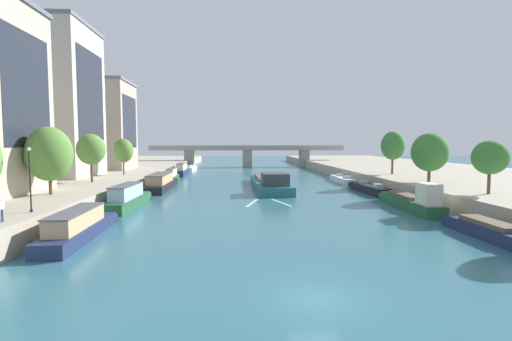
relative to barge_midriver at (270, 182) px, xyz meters
The scene contains 26 objects.
ground_plane 43.46m from the barge_midriver, 92.42° to the right, with size 400.00×400.00×0.00m, color #2D6070.
quay_left 39.53m from the barge_midriver, 162.95° to the left, with size 36.00×170.00×2.15m, color #A89E89.
quay_right 36.04m from the barge_midriver, 18.75° to the left, with size 36.00×170.00×2.15m, color #A89E89.
barge_midriver is the anchor object (origin of this frame).
wake_behind_barge 15.30m from the barge_midriver, 96.79° to the right, with size 5.60×5.90×0.03m.
moored_boat_left_end 36.09m from the barge_midriver, 119.34° to the right, with size 2.59×12.29×2.32m.
moored_boat_left_second 25.03m from the barge_midriver, 135.78° to the right, with size 2.52×11.98×2.70m.
moored_boat_left_midway 17.51m from the barge_midriver, behind, with size 3.17×15.43×2.58m.
moored_boat_left_far 22.71m from the barge_midriver, 143.20° to the left, with size 1.85×10.02×2.44m.
moored_boat_left_gap_after 30.91m from the barge_midriver, 125.30° to the left, with size 1.99×10.76×2.83m.
moored_boat_left_downstream 43.20m from the barge_midriver, 113.93° to the left, with size 2.36×10.46×2.22m.
moored_boat_right_midway 37.19m from the barge_midriver, 67.97° to the right, with size 2.21×11.24×2.98m.
moored_boat_right_far 25.06m from the barge_midriver, 56.78° to the right, with size 2.63×13.13×3.36m.
moored_boat_right_downstream 15.57m from the barge_midriver, 23.89° to the right, with size 2.50×11.95×2.26m.
moored_boat_right_upstream 16.34m from the barge_midriver, 28.23° to the left, with size 2.48×11.44×2.15m.
tree_left_end_of_row 33.10m from the barge_midriver, 138.45° to the right, with size 4.46×4.46×6.86m.
tree_left_by_lamp 27.24m from the barge_midriver, 158.76° to the right, with size 3.70×3.70×6.44m.
tree_left_past_mid 24.79m from the barge_midriver, behind, with size 3.21×3.21×5.96m.
tree_right_nearest 31.78m from the barge_midriver, 49.85° to the right, with size 3.44×3.44×5.50m.
tree_right_second 24.27m from the barge_midriver, 31.90° to the right, with size 4.71×4.71×6.58m.
tree_right_by_lamp 21.58m from the barge_midriver, ahead, with size 3.88×3.88×7.21m.
lamppost_left_bank 38.19m from the barge_midriver, 123.69° to the right, with size 0.28×0.28×4.88m.
building_left_middle 36.86m from the barge_midriver, behind, with size 13.12×13.25×23.47m.
building_left_far_end 39.54m from the barge_midriver, 154.51° to the left, with size 15.63×11.92×17.70m.
bridge_far 55.48m from the barge_midriver, 91.90° to the left, with size 59.92×4.40×6.70m.
person_on_quay 41.13m from the barge_midriver, 120.87° to the right, with size 0.34×0.47×1.62m.
Camera 1 is at (-3.86, -16.74, 7.32)m, focal length 25.95 mm.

